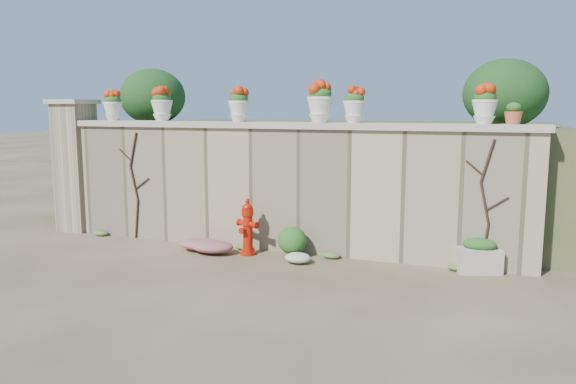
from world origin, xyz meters
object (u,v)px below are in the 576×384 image
at_px(planter_box, 479,256).
at_px(terracotta_pot, 513,115).
at_px(urn_pot_0, 113,106).
at_px(fire_hydrant, 248,227).

xyz_separation_m(planter_box, terracotta_pot, (0.35, 0.26, 2.00)).
relative_size(urn_pot_0, terracotta_pot, 1.83).
relative_size(fire_hydrant, urn_pot_0, 1.69).
xyz_separation_m(urn_pot_0, terracotta_pot, (6.76, -0.00, -0.13)).
height_order(fire_hydrant, urn_pot_0, urn_pot_0).
xyz_separation_m(fire_hydrant, terracotta_pot, (3.85, 0.54, 1.78)).
xyz_separation_m(planter_box, urn_pot_0, (-6.41, 0.26, 2.13)).
distance_m(fire_hydrant, terracotta_pot, 4.27).
relative_size(planter_box, urn_pot_0, 1.27).
bearing_deg(fire_hydrant, urn_pot_0, -172.62).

